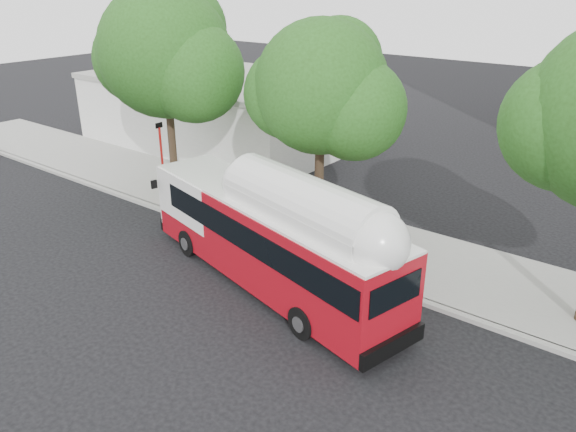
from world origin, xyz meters
name	(u,v)px	position (x,y,z in m)	size (l,w,h in m)	color
ground	(237,308)	(0.00, 0.00, 0.00)	(120.00, 120.00, 0.00)	black
sidewalk	(345,237)	(0.00, 6.50, 0.07)	(60.00, 5.00, 0.15)	gray
curb_strip	(308,261)	(0.00, 3.90, 0.07)	(60.00, 0.30, 0.15)	gray
red_curb_segment	(247,240)	(-3.00, 3.90, 0.08)	(10.00, 0.32, 0.16)	maroon
street_tree_left	(173,58)	(-8.53, 5.56, 6.60)	(6.67, 5.80, 9.74)	#2D2116
street_tree_mid	(331,94)	(-0.59, 6.06, 5.91)	(5.75, 5.00, 8.62)	#2D2116
low_commercial_bldg	(222,109)	(-14.00, 14.00, 2.15)	(16.20, 10.20, 4.25)	silver
transit_bus	(270,241)	(-0.10, 1.83, 1.67)	(12.24, 5.07, 3.58)	#9C0A15
signal_pole	(163,164)	(-8.60, 4.50, 2.02)	(0.11, 0.37, 3.93)	red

